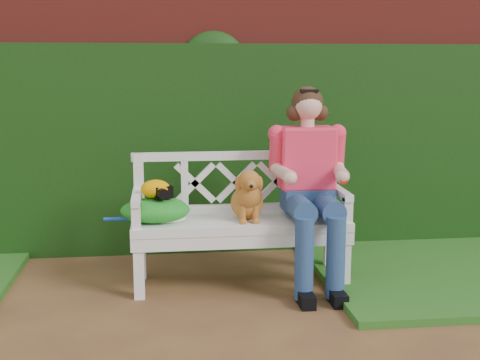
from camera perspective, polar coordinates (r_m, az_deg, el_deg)
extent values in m
plane|color=#543622|center=(3.85, -6.23, -13.37)|extent=(60.00, 60.00, 0.00)
cube|color=maroon|center=(5.45, -6.77, 5.56)|extent=(10.00, 0.30, 2.20)
cube|color=#15410C|center=(5.25, -6.70, 2.65)|extent=(10.00, 0.18, 1.70)
cube|color=black|center=(4.39, -6.95, -1.06)|extent=(0.16, 0.14, 0.09)
ellipsoid|color=#E59600|center=(4.39, -7.52, -0.79)|extent=(0.24, 0.21, 0.13)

